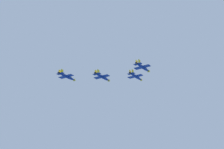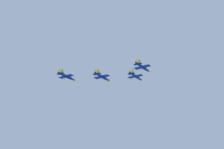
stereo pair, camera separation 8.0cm
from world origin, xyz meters
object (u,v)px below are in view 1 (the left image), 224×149
(jet_right_wingman, at_px, (143,67))
(jet_lead, at_px, (136,76))
(jet_left_wingman, at_px, (102,77))
(jet_left_outer, at_px, (67,77))

(jet_right_wingman, bearing_deg, jet_lead, 40.72)
(jet_lead, bearing_deg, jet_left_wingman, 139.02)
(jet_left_wingman, bearing_deg, jet_lead, -41.31)
(jet_left_wingman, bearing_deg, jet_left_outer, 138.69)
(jet_lead, distance_m, jet_left_outer, 40.23)
(jet_left_outer, bearing_deg, jet_lead, -40.38)
(jet_left_wingman, distance_m, jet_right_wingman, 25.90)
(jet_left_wingman, xyz_separation_m, jet_left_outer, (1.06, -19.97, -1.95))
(jet_lead, distance_m, jet_right_wingman, 20.18)
(jet_lead, relative_size, jet_left_outer, 1.01)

